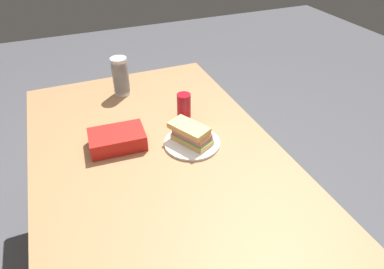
{
  "coord_description": "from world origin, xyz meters",
  "views": [
    {
      "loc": [
        -1.0,
        0.27,
        1.64
      ],
      "look_at": [
        0.06,
        -0.16,
        0.81
      ],
      "focal_mm": 31.2,
      "sensor_mm": 36.0,
      "label": 1
    }
  ],
  "objects_px": {
    "chip_bag": "(117,139)",
    "plastic_cup_stack": "(121,76)",
    "sandwich": "(191,134)",
    "soda_can_red": "(184,106)",
    "dining_table": "(163,177)",
    "paper_plate": "(192,143)"
  },
  "relations": [
    {
      "from": "chip_bag",
      "to": "plastic_cup_stack",
      "type": "distance_m",
      "value": 0.47
    },
    {
      "from": "dining_table",
      "to": "chip_bag",
      "type": "relative_size",
      "value": 7.25
    },
    {
      "from": "dining_table",
      "to": "chip_bag",
      "type": "bearing_deg",
      "value": 40.33
    },
    {
      "from": "sandwich",
      "to": "soda_can_red",
      "type": "height_order",
      "value": "soda_can_red"
    },
    {
      "from": "dining_table",
      "to": "plastic_cup_stack",
      "type": "bearing_deg",
      "value": 1.86
    },
    {
      "from": "chip_bag",
      "to": "plastic_cup_stack",
      "type": "bearing_deg",
      "value": -101.65
    },
    {
      "from": "paper_plate",
      "to": "plastic_cup_stack",
      "type": "distance_m",
      "value": 0.59
    },
    {
      "from": "plastic_cup_stack",
      "to": "paper_plate",
      "type": "bearing_deg",
      "value": -162.21
    },
    {
      "from": "soda_can_red",
      "to": "chip_bag",
      "type": "relative_size",
      "value": 0.53
    },
    {
      "from": "dining_table",
      "to": "paper_plate",
      "type": "distance_m",
      "value": 0.19
    },
    {
      "from": "dining_table",
      "to": "paper_plate",
      "type": "height_order",
      "value": "paper_plate"
    },
    {
      "from": "dining_table",
      "to": "plastic_cup_stack",
      "type": "relative_size",
      "value": 8.22
    },
    {
      "from": "paper_plate",
      "to": "chip_bag",
      "type": "bearing_deg",
      "value": 70.39
    },
    {
      "from": "chip_bag",
      "to": "dining_table",
      "type": "bearing_deg",
      "value": 133.72
    },
    {
      "from": "soda_can_red",
      "to": "plastic_cup_stack",
      "type": "height_order",
      "value": "plastic_cup_stack"
    },
    {
      "from": "dining_table",
      "to": "soda_can_red",
      "type": "relative_size",
      "value": 13.67
    },
    {
      "from": "dining_table",
      "to": "chip_bag",
      "type": "xyz_separation_m",
      "value": [
        0.16,
        0.14,
        0.12
      ]
    },
    {
      "from": "chip_bag",
      "to": "sandwich",
      "type": "bearing_deg",
      "value": 163.99
    },
    {
      "from": "dining_table",
      "to": "sandwich",
      "type": "height_order",
      "value": "sandwich"
    },
    {
      "from": "soda_can_red",
      "to": "plastic_cup_stack",
      "type": "bearing_deg",
      "value": 33.37
    },
    {
      "from": "dining_table",
      "to": "chip_bag",
      "type": "height_order",
      "value": "chip_bag"
    },
    {
      "from": "sandwich",
      "to": "plastic_cup_stack",
      "type": "relative_size",
      "value": 0.99
    }
  ]
}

